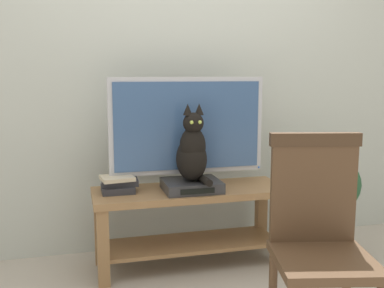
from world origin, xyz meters
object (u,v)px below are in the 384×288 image
object	(u,v)px
tv	(187,129)
wooden_chair	(319,231)
potted_plant	(333,196)
cat	(192,152)
tv_stand	(190,212)
book_stack	(118,184)
media_box	(191,185)

from	to	relation	value
tv	wooden_chair	distance (m)	1.22
tv	potted_plant	bearing A→B (deg)	-15.95
cat	tv_stand	bearing A→B (deg)	88.58
tv	cat	world-z (taller)	tv
tv_stand	book_stack	size ratio (longest dim) A/B	5.14
cat	book_stack	size ratio (longest dim) A/B	2.02
book_stack	potted_plant	world-z (taller)	potted_plant
tv_stand	potted_plant	world-z (taller)	potted_plant
tv	media_box	world-z (taller)	tv
tv_stand	potted_plant	bearing A→B (deg)	-11.92
tv_stand	media_box	world-z (taller)	media_box
tv_stand	book_stack	bearing A→B (deg)	175.77
tv_stand	book_stack	distance (m)	0.50
potted_plant	book_stack	bearing A→B (deg)	170.59
tv_stand	wooden_chair	distance (m)	1.12
wooden_chair	potted_plant	bearing A→B (deg)	54.75
book_stack	wooden_chair	bearing A→B (deg)	-54.78
media_box	wooden_chair	world-z (taller)	wooden_chair
potted_plant	tv	bearing A→B (deg)	164.05
tv_stand	wooden_chair	size ratio (longest dim) A/B	1.26
cat	wooden_chair	world-z (taller)	cat
media_box	book_stack	distance (m)	0.46
tv	book_stack	size ratio (longest dim) A/B	4.19
media_box	book_stack	world-z (taller)	book_stack
wooden_chair	cat	bearing A→B (deg)	107.56
cat	media_box	bearing A→B (deg)	93.71
media_box	cat	xyz separation A→B (m)	(0.00, -0.02, 0.22)
wooden_chair	book_stack	xyz separation A→B (m)	(-0.77, 1.09, 0.00)
media_box	tv_stand	bearing A→B (deg)	86.89
tv	potted_plant	size ratio (longest dim) A/B	1.43
tv	media_box	bearing A→B (deg)	-91.26
media_box	potted_plant	bearing A→B (deg)	-9.13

